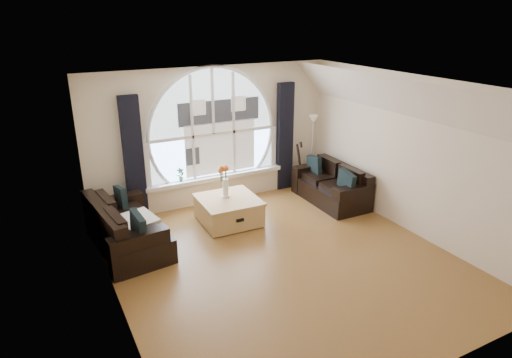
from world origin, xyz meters
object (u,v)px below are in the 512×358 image
sofa_right (331,183)px  potted_plant (181,175)px  floor_lamp (312,152)px  guitar (297,164)px  vase_flowers (225,177)px  sofa_left (127,226)px  coffee_chest (229,209)px

sofa_right → potted_plant: size_ratio=6.06×
floor_lamp → guitar: floor_lamp is taller
potted_plant → vase_flowers: bearing=-60.7°
sofa_left → sofa_right: 4.08m
coffee_chest → guitar: (2.07, 0.92, 0.27)m
guitar → coffee_chest: bearing=-178.4°
coffee_chest → vase_flowers: size_ratio=1.49×
sofa_right → coffee_chest: sofa_right is taller
vase_flowers → floor_lamp: size_ratio=0.44×
vase_flowers → floor_lamp: bearing=16.9°
sofa_left → potted_plant: bearing=34.6°
guitar → potted_plant: size_ratio=3.86×
sofa_right → potted_plant: potted_plant is taller
floor_lamp → guitar: bearing=162.2°
coffee_chest → potted_plant: potted_plant is taller
sofa_left → coffee_chest: size_ratio=1.73×
sofa_left → sofa_right: size_ratio=1.08×
sofa_right → floor_lamp: (0.13, 0.90, 0.40)m
vase_flowers → coffee_chest: bearing=-85.2°
coffee_chest → vase_flowers: 0.61m
coffee_chest → vase_flowers: (-0.01, 0.10, 0.61)m
coffee_chest → floor_lamp: size_ratio=0.65×
vase_flowers → floor_lamp: 2.49m
vase_flowers → sofa_right: bearing=-4.4°
floor_lamp → potted_plant: floor_lamp is taller
coffee_chest → guitar: 2.28m
floor_lamp → sofa_left: bearing=-167.5°
sofa_left → potted_plant: potted_plant is taller
floor_lamp → guitar: (-0.30, 0.10, -0.27)m
sofa_left → sofa_right: bearing=-6.3°
sofa_right → vase_flowers: (-2.25, 0.17, 0.46)m
floor_lamp → guitar: size_ratio=1.51×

